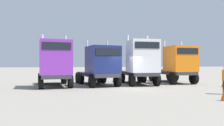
{
  "coord_description": "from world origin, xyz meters",
  "views": [
    {
      "loc": [
        -5.12,
        -16.56,
        1.93
      ],
      "look_at": [
        -0.45,
        3.3,
        1.97
      ],
      "focal_mm": 35.04,
      "sensor_mm": 36.0,
      "label": 1
    }
  ],
  "objects_px": {
    "semi_truck_orange": "(177,64)",
    "traffic_cone_mid": "(224,94)",
    "semi_truck_navy": "(100,65)",
    "traffic_cone_near": "(224,83)",
    "semi_truck_white": "(140,62)",
    "semi_truck_purple": "(55,63)"
  },
  "relations": [
    {
      "from": "semi_truck_navy",
      "to": "traffic_cone_near",
      "type": "distance_m",
      "value": 10.3
    },
    {
      "from": "semi_truck_white",
      "to": "semi_truck_orange",
      "type": "bearing_deg",
      "value": 103.36
    },
    {
      "from": "semi_truck_white",
      "to": "semi_truck_orange",
      "type": "xyz_separation_m",
      "value": [
        4.07,
        0.8,
        -0.18
      ]
    },
    {
      "from": "traffic_cone_near",
      "to": "traffic_cone_mid",
      "type": "height_order",
      "value": "traffic_cone_mid"
    },
    {
      "from": "semi_truck_navy",
      "to": "traffic_cone_mid",
      "type": "distance_m",
      "value": 10.24
    },
    {
      "from": "semi_truck_orange",
      "to": "semi_truck_white",
      "type": "bearing_deg",
      "value": -79.85
    },
    {
      "from": "semi_truck_purple",
      "to": "traffic_cone_near",
      "type": "relative_size",
      "value": 9.15
    },
    {
      "from": "semi_truck_purple",
      "to": "traffic_cone_mid",
      "type": "distance_m",
      "value": 12.45
    },
    {
      "from": "traffic_cone_mid",
      "to": "semi_truck_navy",
      "type": "bearing_deg",
      "value": 118.94
    },
    {
      "from": "semi_truck_navy",
      "to": "traffic_cone_near",
      "type": "height_order",
      "value": "semi_truck_navy"
    },
    {
      "from": "semi_truck_orange",
      "to": "traffic_cone_mid",
      "type": "xyz_separation_m",
      "value": [
        -2.8,
        -9.6,
        -1.52
      ]
    },
    {
      "from": "traffic_cone_near",
      "to": "traffic_cone_mid",
      "type": "distance_m",
      "value": 7.42
    },
    {
      "from": "semi_truck_white",
      "to": "traffic_cone_mid",
      "type": "xyz_separation_m",
      "value": [
        1.27,
        -8.8,
        -1.7
      ]
    },
    {
      "from": "semi_truck_navy",
      "to": "traffic_cone_mid",
      "type": "height_order",
      "value": "semi_truck_navy"
    },
    {
      "from": "semi_truck_white",
      "to": "semi_truck_orange",
      "type": "distance_m",
      "value": 4.15
    },
    {
      "from": "semi_truck_orange",
      "to": "traffic_cone_mid",
      "type": "height_order",
      "value": "semi_truck_orange"
    },
    {
      "from": "semi_truck_white",
      "to": "semi_truck_purple",
      "type": "bearing_deg",
      "value": -87.43
    },
    {
      "from": "semi_truck_purple",
      "to": "semi_truck_navy",
      "type": "distance_m",
      "value": 3.79
    },
    {
      "from": "semi_truck_purple",
      "to": "semi_truck_white",
      "type": "height_order",
      "value": "semi_truck_white"
    },
    {
      "from": "semi_truck_white",
      "to": "traffic_cone_near",
      "type": "xyz_separation_m",
      "value": [
        6.06,
        -3.13,
        -1.72
      ]
    },
    {
      "from": "semi_truck_purple",
      "to": "semi_truck_orange",
      "type": "bearing_deg",
      "value": 88.23
    },
    {
      "from": "semi_truck_navy",
      "to": "semi_truck_white",
      "type": "height_order",
      "value": "semi_truck_white"
    }
  ]
}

